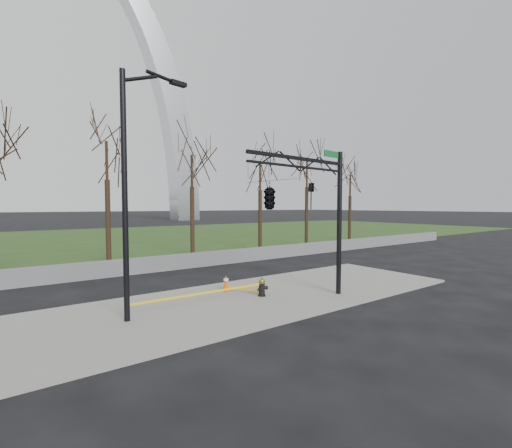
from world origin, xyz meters
TOP-DOWN VIEW (x-y plane):
  - ground at (0.00, 0.00)m, footprint 500.00×500.00m
  - sidewalk at (0.00, 0.00)m, footprint 18.00×6.00m
  - grass_strip at (0.00, 30.00)m, footprint 120.00×40.00m
  - guardrail at (0.00, 8.00)m, footprint 60.00×0.30m
  - gateway_arch at (0.00, 75.00)m, footprint 66.00×6.00m
  - tree_row at (-0.32, 12.00)m, footprint 45.36×4.00m
  - fire_hydrant at (-0.14, -0.10)m, footprint 0.48×0.31m
  - traffic_cone at (-0.90, 1.50)m, footprint 0.44×0.44m
  - street_light at (-5.25, 0.03)m, footprint 2.38×0.59m
  - traffic_signal_mast at (-0.52, -1.97)m, footprint 5.08×2.52m
  - caution_tape at (-2.24, 0.13)m, footprint 5.32×1.61m

SIDE VIEW (x-z plane):
  - ground at x=0.00m, z-range 0.00..0.00m
  - grass_strip at x=0.00m, z-range 0.00..0.06m
  - sidewalk at x=0.00m, z-range 0.00..0.10m
  - traffic_cone at x=-0.90m, z-range 0.10..0.79m
  - guardrail at x=0.00m, z-range 0.00..0.90m
  - fire_hydrant at x=-0.14m, z-range 0.07..0.84m
  - caution_tape at x=-2.24m, z-range 0.32..0.72m
  - traffic_signal_mast at x=-0.52m, z-range 1.15..7.15m
  - tree_row at x=-0.32m, z-range 0.00..8.68m
  - street_light at x=-5.25m, z-range 0.59..8.80m
  - gateway_arch at x=0.00m, z-range 0.00..65.00m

